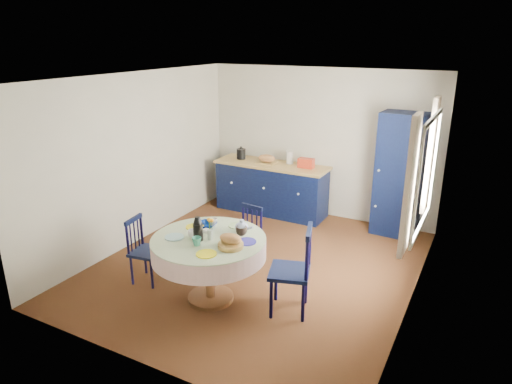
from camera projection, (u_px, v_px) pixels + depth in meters
floor at (257, 266)px, 6.22m from camera, size 4.50×4.50×0.00m
ceiling at (258, 78)px, 5.41m from camera, size 4.50×4.50×0.00m
wall_back at (319, 143)px, 7.69m from camera, size 4.00×0.02×2.50m
wall_left at (137, 159)px, 6.70m from camera, size 0.02×4.50×2.50m
wall_right at (421, 204)px, 4.93m from camera, size 0.02×4.50×2.50m
window at (424, 172)px, 5.11m from camera, size 0.10×1.74×1.45m
kitchen_counter at (271, 187)px, 7.98m from camera, size 1.99×0.64×1.13m
pantry_cabinet at (399, 175)px, 6.96m from camera, size 0.70×0.52×1.91m
dining_table at (210, 248)px, 5.21m from camera, size 1.31×1.31×1.07m
chair_left at (144, 250)px, 5.72m from camera, size 0.41×0.43×0.85m
chair_far at (247, 236)px, 6.12m from camera, size 0.41×0.40×0.83m
chair_right at (294, 270)px, 5.03m from camera, size 0.55×0.57×1.03m
mug_a at (193, 234)px, 5.18m from camera, size 0.11×0.11×0.09m
mug_b at (197, 241)px, 4.97m from camera, size 0.10×0.10×0.10m
mug_c at (241, 231)px, 5.24m from camera, size 0.13×0.13×0.10m
mug_d at (213, 222)px, 5.50m from camera, size 0.10×0.10×0.09m
cobalt_bowl at (207, 225)px, 5.46m from camera, size 0.23×0.23×0.06m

